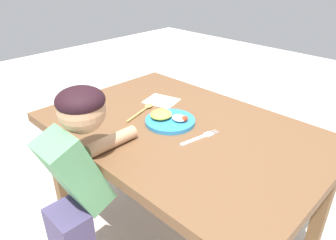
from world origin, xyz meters
TOP-DOWN VIEW (x-y plane):
  - ground_plane at (0.00, 0.00)m, footprint 8.00×8.00m
  - dining_table at (0.00, 0.00)m, footprint 1.23×0.84m
  - plate at (-0.07, -0.01)m, footprint 0.22×0.22m
  - fork at (0.12, -0.02)m, footprint 0.05×0.20m
  - spoon at (-0.24, -0.01)m, footprint 0.08×0.21m
  - person at (-0.08, -0.49)m, footprint 0.17×0.40m
  - napkin at (-0.26, 0.13)m, footprint 0.19×0.17m

SIDE VIEW (x-z plane):
  - ground_plane at x=0.00m, z-range 0.00..0.00m
  - person at x=-0.08m, z-range 0.07..1.04m
  - dining_table at x=0.00m, z-range 0.27..0.95m
  - napkin at x=-0.26m, z-range 0.68..0.69m
  - fork at x=0.12m, z-range 0.68..0.69m
  - spoon at x=-0.24m, z-range 0.68..0.70m
  - plate at x=-0.07m, z-range 0.68..0.73m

